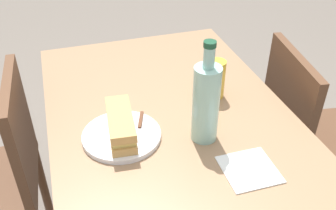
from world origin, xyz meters
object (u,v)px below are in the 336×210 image
at_px(chair_far, 304,135).
at_px(plate_near, 122,136).
at_px(chair_near, 1,174).
at_px(dining_table, 168,139).
at_px(knife_near, 139,128).
at_px(baguette_sandwich_near, 121,124).
at_px(water_bottle, 206,102).
at_px(beer_glass, 216,79).

bearing_deg(chair_far, plate_near, -82.03).
bearing_deg(chair_near, dining_table, 76.11).
xyz_separation_m(dining_table, knife_near, (0.09, -0.11, 0.14)).
distance_m(plate_near, knife_near, 0.06).
xyz_separation_m(dining_table, chair_near, (-0.14, -0.57, -0.13)).
relative_size(plate_near, baguette_sandwich_near, 1.12).
xyz_separation_m(chair_far, chair_near, (-0.13, -1.15, 0.00)).
distance_m(baguette_sandwich_near, water_bottle, 0.25).
bearing_deg(water_bottle, baguette_sandwich_near, -106.28).
relative_size(chair_near, plate_near, 3.68).
bearing_deg(chair_far, chair_near, -96.43).
bearing_deg(dining_table, beer_glass, 100.75).
xyz_separation_m(chair_far, knife_near, (0.10, -0.69, 0.27)).
xyz_separation_m(chair_near, water_bottle, (0.30, 0.63, 0.38)).
distance_m(chair_far, knife_near, 0.75).
bearing_deg(water_bottle, chair_far, 108.45).
relative_size(baguette_sandwich_near, beer_glass, 1.56).
xyz_separation_m(knife_near, water_bottle, (0.07, 0.18, 0.11)).
bearing_deg(water_bottle, beer_glass, 149.06).
bearing_deg(plate_near, chair_near, -120.09).
bearing_deg(water_bottle, knife_near, -112.69).
bearing_deg(chair_near, baguette_sandwich_near, 59.91).
bearing_deg(baguette_sandwich_near, water_bottle, 73.72).
xyz_separation_m(chair_far, baguette_sandwich_near, (0.10, -0.75, 0.30)).
relative_size(plate_near, water_bottle, 0.75).
bearing_deg(beer_glass, chair_near, -98.24).
bearing_deg(baguette_sandwich_near, dining_table, 118.35).
height_order(chair_near, knife_near, chair_near).
xyz_separation_m(chair_near, knife_near, (0.23, 0.46, 0.27)).
height_order(baguette_sandwich_near, water_bottle, water_bottle).
relative_size(knife_near, beer_glass, 1.31).
height_order(chair_far, beer_glass, beer_glass).
bearing_deg(knife_near, beer_glass, 112.33).
height_order(chair_far, chair_near, same).
distance_m(chair_near, knife_near, 0.58).
bearing_deg(baguette_sandwich_near, chair_near, -120.09).
height_order(chair_far, water_bottle, water_bottle).
relative_size(baguette_sandwich_near, knife_near, 1.19).
xyz_separation_m(chair_near, beer_glass, (0.11, 0.75, 0.32)).
relative_size(chair_near, beer_glass, 6.41).
bearing_deg(beer_glass, water_bottle, -30.94).
height_order(plate_near, baguette_sandwich_near, baguette_sandwich_near).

